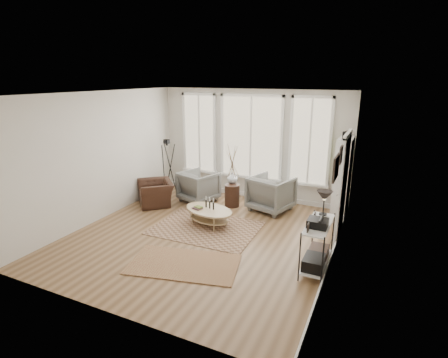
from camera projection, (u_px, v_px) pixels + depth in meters
The scene contains 17 objects.
room at pixel (204, 170), 6.92m from camera, with size 5.50×5.54×2.90m.
bay_window at pixel (251, 139), 9.22m from camera, with size 4.14×0.12×2.24m.
door at pixel (343, 185), 6.95m from camera, with size 0.09×1.06×2.22m.
bookcase at pixel (342, 178), 7.99m from camera, with size 0.31×0.85×2.06m.
low_shelf at pixel (318, 241), 5.95m from camera, with size 0.38×1.08×1.30m.
wall_art at pixel (337, 164), 5.50m from camera, with size 0.04×0.88×0.44m.
rug_main at pixel (206, 228), 7.67m from camera, with size 2.22×1.67×0.01m, color brown.
rug_runner at pixel (184, 264), 6.18m from camera, with size 1.92×1.06×0.01m, color brown.
coffee_table at pixel (209, 213), 7.76m from camera, with size 1.36×1.07×0.55m.
armchair_left at pixel (199, 186), 9.24m from camera, with size 0.86×0.89×0.81m, color slate.
armchair_right at pixel (271, 193), 8.59m from camera, with size 0.93×0.96×0.87m, color slate.
side_table at pixel (232, 177), 8.77m from camera, with size 0.38×0.38×1.59m.
vase at pixel (232, 178), 8.95m from camera, with size 0.27×0.27×0.28m, color silver.
accent_chair at pixel (156, 193), 9.03m from camera, with size 0.82×0.94×0.61m, color #351E15.
tripod_camera at pixel (168, 169), 9.74m from camera, with size 0.55×0.55×1.55m.
book_stack_near at pixel (318, 219), 7.95m from camera, with size 0.20×0.26×0.17m, color maroon.
book_stack_far at pixel (317, 221), 7.84m from camera, with size 0.18×0.22×0.14m, color maroon.
Camera 1 is at (3.21, -5.87, 3.21)m, focal length 28.00 mm.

